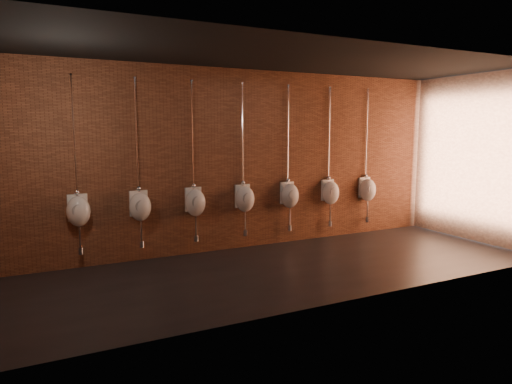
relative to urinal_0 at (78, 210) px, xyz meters
The scene contains 9 objects.
ground 3.26m from the urinal_0, 26.16° to the right, with size 8.50×8.50×0.00m, color black.
room_shell 3.31m from the urinal_0, 26.16° to the right, with size 8.54×3.04×3.22m.
urinal_0 is the anchor object (origin of this frame).
urinal_1 0.93m from the urinal_0, ahead, with size 0.39×0.35×2.71m.
urinal_2 1.86m from the urinal_0, ahead, with size 0.39×0.35×2.71m.
urinal_3 2.79m from the urinal_0, ahead, with size 0.39×0.35×2.71m.
urinal_4 3.72m from the urinal_0, ahead, with size 0.39×0.35×2.71m.
urinal_5 4.65m from the urinal_0, ahead, with size 0.39×0.35×2.71m.
urinal_6 5.58m from the urinal_0, ahead, with size 0.39×0.35×2.71m.
Camera 1 is at (-3.43, -5.92, 2.14)m, focal length 32.00 mm.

